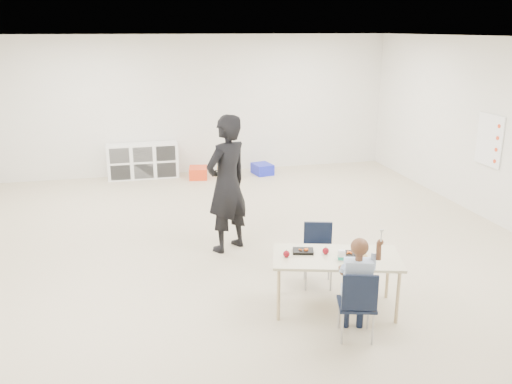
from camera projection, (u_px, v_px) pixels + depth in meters
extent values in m
plane|color=beige|center=(248.00, 254.00, 7.29)|extent=(9.00, 9.00, 0.00)
plane|color=white|center=(247.00, 38.00, 6.48)|extent=(9.00, 9.00, 0.00)
cube|color=white|center=(199.00, 105.00, 11.07)|extent=(8.00, 0.02, 2.80)
cube|color=white|center=(444.00, 345.00, 2.69)|extent=(8.00, 0.02, 2.80)
cube|color=beige|center=(337.00, 258.00, 5.70)|extent=(1.46, 1.01, 0.03)
cube|color=black|center=(350.00, 254.00, 5.71)|extent=(0.26, 0.21, 0.03)
cube|color=black|center=(303.00, 251.00, 5.79)|extent=(0.26, 0.21, 0.03)
cube|color=white|center=(342.00, 255.00, 5.59)|extent=(0.09, 0.09, 0.10)
ellipsoid|color=tan|center=(363.00, 257.00, 5.60)|extent=(0.09, 0.09, 0.07)
sphere|color=maroon|center=(326.00, 251.00, 5.74)|extent=(0.07, 0.07, 0.07)
sphere|color=maroon|center=(286.00, 254.00, 5.66)|extent=(0.07, 0.07, 0.07)
cube|color=white|center=(143.00, 161.00, 10.90)|extent=(1.40, 0.40, 0.70)
cube|color=white|center=(489.00, 140.00, 8.37)|extent=(0.02, 0.60, 0.80)
imported|color=black|center=(227.00, 184.00, 7.18)|extent=(0.81, 0.74, 1.86)
cube|color=red|center=(198.00, 173.00, 10.93)|extent=(0.42, 0.51, 0.22)
cube|color=gold|center=(229.00, 172.00, 11.00)|extent=(0.42, 0.49, 0.21)
cube|color=#1A24C4|center=(262.00, 169.00, 11.23)|extent=(0.43, 0.51, 0.22)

